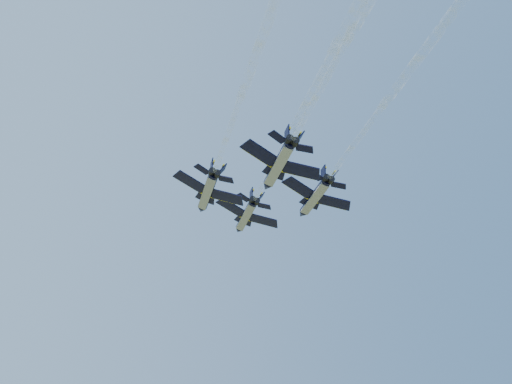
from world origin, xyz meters
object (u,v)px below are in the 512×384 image
jet_right (315,197)px  jet_slot (279,165)px  jet_left (208,192)px  jet_lead (246,216)px

jet_right → jet_slot: same height
jet_left → jet_right: size_ratio=1.00×
jet_lead → jet_right: bearing=-54.4°
jet_left → jet_right: (16.68, -6.64, 0.00)m
jet_lead → jet_slot: (-8.37, -24.24, 0.00)m
jet_lead → jet_right: same height
jet_left → jet_slot: same height
jet_lead → jet_slot: bearing=-90.5°
jet_slot → jet_left: bearing=121.6°
jet_right → jet_left: bearing=176.8°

